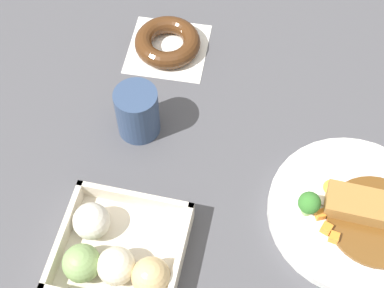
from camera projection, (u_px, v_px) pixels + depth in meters
ground_plane at (254, 160)px, 0.88m from camera, size 1.60×1.60×0.00m
curry_plate at (353, 212)px, 0.81m from camera, size 0.25×0.25×0.06m
donut_box at (114, 254)px, 0.76m from camera, size 0.17×0.16×0.06m
chocolate_ring_donut at (166, 43)px, 0.99m from camera, size 0.15×0.15×0.03m
coffee_mug at (136, 112)px, 0.87m from camera, size 0.07×0.07×0.09m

